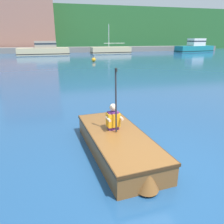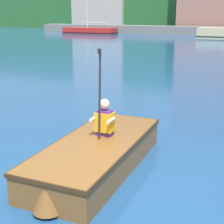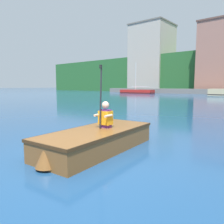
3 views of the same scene
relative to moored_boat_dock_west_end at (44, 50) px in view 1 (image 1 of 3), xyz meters
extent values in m
plane|color=navy|center=(3.15, -32.52, -0.74)|extent=(300.00, 300.00, 0.00)
cube|color=#28602D|center=(3.15, 20.29, 3.55)|extent=(120.00, 20.00, 8.60)
cube|color=#9E6B5B|center=(-3.42, 11.95, 5.82)|extent=(10.69, 10.00, 13.12)
cube|color=slate|center=(3.15, 4.98, -0.29)|extent=(60.68, 2.40, 0.90)
cube|color=#CCB789|center=(-0.10, 0.00, -0.24)|extent=(7.67, 2.83, 1.01)
cube|color=black|center=(-0.10, 0.00, -0.57)|extent=(7.71, 2.87, 0.10)
cube|color=gray|center=(0.28, 0.01, 0.75)|extent=(3.19, 2.14, 0.97)
cube|color=#19232D|center=(0.28, 0.01, 0.88)|extent=(3.21, 2.16, 0.20)
cube|color=#197A84|center=(26.45, 0.70, -0.21)|extent=(7.59, 3.44, 1.06)
cube|color=black|center=(26.45, 0.70, -0.56)|extent=(7.63, 3.49, 0.10)
cube|color=silver|center=(26.81, 0.76, 0.96)|extent=(3.08, 2.24, 1.29)
cube|color=#19232D|center=(26.81, 0.76, 1.12)|extent=(3.10, 2.26, 0.20)
cube|color=#CCB789|center=(10.71, 0.98, -0.25)|extent=(6.68, 2.56, 1.00)
cube|color=black|center=(10.71, 0.98, -0.57)|extent=(6.73, 2.60, 0.10)
cylinder|color=silver|center=(10.38, 0.96, 2.04)|extent=(0.10, 0.10, 3.56)
cylinder|color=silver|center=(11.37, 1.00, 0.85)|extent=(3.63, 0.23, 0.07)
cube|color=brown|center=(2.70, -31.62, -0.51)|extent=(1.40, 3.05, 0.47)
cube|color=#432A13|center=(2.70, -31.62, -0.31)|extent=(1.45, 3.09, 0.06)
cube|color=#432A13|center=(2.70, -31.62, -0.32)|extent=(1.16, 2.62, 0.02)
cone|color=brown|center=(2.83, -33.04, -0.49)|extent=(0.43, 0.43, 0.42)
cube|color=brown|center=(2.68, -31.40, -0.33)|extent=(1.09, 0.26, 0.03)
cube|color=#592672|center=(2.68, -31.33, -0.06)|extent=(0.25, 0.18, 0.43)
cube|color=orange|center=(2.68, -31.33, -0.04)|extent=(0.31, 0.24, 0.32)
sphere|color=beige|center=(2.68, -31.33, 0.25)|extent=(0.17, 0.17, 0.17)
cylinder|color=beige|center=(2.53, -31.43, 0.02)|extent=(0.08, 0.26, 0.06)
cylinder|color=beige|center=(2.83, -31.40, 0.02)|extent=(0.08, 0.26, 0.06)
cylinder|color=#232328|center=(2.69, -31.51, 0.45)|extent=(0.05, 0.11, 1.42)
cylinder|color=black|center=(2.69, -31.51, 1.12)|extent=(0.05, 0.05, 0.08)
sphere|color=orange|center=(5.56, -11.96, -0.52)|extent=(0.44, 0.44, 0.44)
cylinder|color=black|center=(5.56, -11.96, -0.16)|extent=(0.04, 0.04, 0.28)
camera|label=1|loc=(1.48, -35.90, 1.76)|focal=35.00mm
camera|label=2|loc=(5.33, -35.99, 1.67)|focal=55.00mm
camera|label=3|loc=(6.04, -35.11, 0.70)|focal=35.00mm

